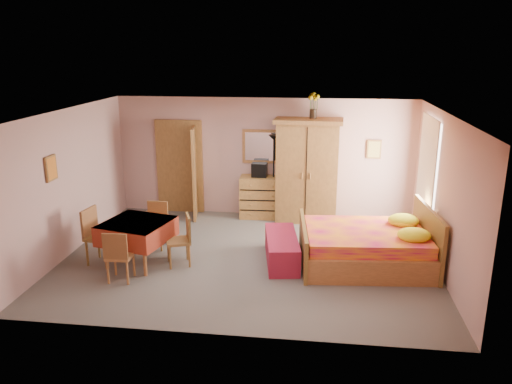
# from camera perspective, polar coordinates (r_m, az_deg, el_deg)

# --- Properties ---
(floor) EXTENTS (6.50, 6.50, 0.00)m
(floor) POSITION_cam_1_polar(r_m,az_deg,el_deg) (9.01, -0.88, -7.55)
(floor) COLOR slate
(floor) RESTS_ON ground
(ceiling) EXTENTS (6.50, 6.50, 0.00)m
(ceiling) POSITION_cam_1_polar(r_m,az_deg,el_deg) (8.31, -0.96, 9.09)
(ceiling) COLOR brown
(ceiling) RESTS_ON wall_back
(wall_back) EXTENTS (6.50, 0.10, 2.60)m
(wall_back) POSITION_cam_1_polar(r_m,az_deg,el_deg) (10.97, 0.92, 3.96)
(wall_back) COLOR tan
(wall_back) RESTS_ON floor
(wall_front) EXTENTS (6.50, 0.10, 2.60)m
(wall_front) POSITION_cam_1_polar(r_m,az_deg,el_deg) (6.23, -4.17, -5.79)
(wall_front) COLOR tan
(wall_front) RESTS_ON floor
(wall_left) EXTENTS (0.10, 5.00, 2.60)m
(wall_left) POSITION_cam_1_polar(r_m,az_deg,el_deg) (9.57, -20.57, 1.07)
(wall_left) COLOR tan
(wall_left) RESTS_ON floor
(wall_right) EXTENTS (0.10, 5.00, 2.60)m
(wall_right) POSITION_cam_1_polar(r_m,az_deg,el_deg) (8.74, 20.69, -0.33)
(wall_right) COLOR tan
(wall_right) RESTS_ON floor
(doorway) EXTENTS (1.06, 0.12, 2.15)m
(doorway) POSITION_cam_1_polar(r_m,az_deg,el_deg) (11.37, -8.67, 2.78)
(doorway) COLOR #9E6B35
(doorway) RESTS_ON floor
(window) EXTENTS (0.08, 1.40, 1.95)m
(window) POSITION_cam_1_polar(r_m,az_deg,el_deg) (9.82, 19.02, 2.50)
(window) COLOR white
(window) RESTS_ON wall_right
(picture_left) EXTENTS (0.04, 0.32, 0.42)m
(picture_left) POSITION_cam_1_polar(r_m,az_deg,el_deg) (8.95, -22.39, 2.53)
(picture_left) COLOR orange
(picture_left) RESTS_ON wall_left
(picture_back) EXTENTS (0.30, 0.04, 0.40)m
(picture_back) POSITION_cam_1_polar(r_m,az_deg,el_deg) (10.90, 13.34, 4.78)
(picture_back) COLOR #D8BF59
(picture_back) RESTS_ON wall_back
(chest_of_drawers) EXTENTS (0.99, 0.52, 0.92)m
(chest_of_drawers) POSITION_cam_1_polar(r_m,az_deg,el_deg) (10.97, 0.75, -0.58)
(chest_of_drawers) COLOR #AF7C3B
(chest_of_drawers) RESTS_ON floor
(wall_mirror) EXTENTS (0.94, 0.06, 0.74)m
(wall_mirror) POSITION_cam_1_polar(r_m,az_deg,el_deg) (10.91, 0.89, 5.23)
(wall_mirror) COLOR silver
(wall_mirror) RESTS_ON wall_back
(stereo) EXTENTS (0.33, 0.25, 0.30)m
(stereo) POSITION_cam_1_polar(r_m,az_deg,el_deg) (10.82, 0.39, 2.54)
(stereo) COLOR black
(stereo) RESTS_ON chest_of_drawers
(floor_lamp) EXTENTS (0.27, 0.27, 1.84)m
(floor_lamp) POSITION_cam_1_polar(r_m,az_deg,el_deg) (10.84, 2.01, 1.73)
(floor_lamp) COLOR black
(floor_lamp) RESTS_ON floor
(wardrobe) EXTENTS (1.44, 0.79, 2.21)m
(wardrobe) POSITION_cam_1_polar(r_m,az_deg,el_deg) (10.65, 5.88, 2.43)
(wardrobe) COLOR olive
(wardrobe) RESTS_ON floor
(sunflower_vase) EXTENTS (0.22, 0.22, 0.53)m
(sunflower_vase) POSITION_cam_1_polar(r_m,az_deg,el_deg) (10.46, 6.58, 9.80)
(sunflower_vase) COLOR gold
(sunflower_vase) RESTS_ON wardrobe
(bed) EXTENTS (2.36, 1.93, 1.02)m
(bed) POSITION_cam_1_polar(r_m,az_deg,el_deg) (8.78, 12.38, -4.98)
(bed) COLOR #BF1252
(bed) RESTS_ON floor
(bench) EXTENTS (0.73, 1.47, 0.47)m
(bench) POSITION_cam_1_polar(r_m,az_deg,el_deg) (8.80, 2.96, -6.51)
(bench) COLOR maroon
(bench) RESTS_ON floor
(dining_table) EXTENTS (1.27, 1.27, 0.77)m
(dining_table) POSITION_cam_1_polar(r_m,az_deg,el_deg) (8.89, -13.36, -5.65)
(dining_table) COLOR maroon
(dining_table) RESTS_ON floor
(chair_south) EXTENTS (0.41, 0.41, 0.86)m
(chair_south) POSITION_cam_1_polar(r_m,az_deg,el_deg) (8.33, -15.27, -6.97)
(chair_south) COLOR #A96B39
(chair_south) RESTS_ON floor
(chair_north) EXTENTS (0.40, 0.40, 0.86)m
(chair_north) POSITION_cam_1_polar(r_m,az_deg,el_deg) (9.49, -11.44, -3.82)
(chair_north) COLOR #AA7739
(chair_north) RESTS_ON floor
(chair_west) EXTENTS (0.51, 0.51, 0.98)m
(chair_west) POSITION_cam_1_polar(r_m,az_deg,el_deg) (9.05, -17.31, -4.86)
(chair_west) COLOR olive
(chair_west) RESTS_ON floor
(chair_east) EXTENTS (0.52, 0.52, 0.89)m
(chair_east) POSITION_cam_1_polar(r_m,az_deg,el_deg) (8.70, -8.88, -5.49)
(chair_east) COLOR olive
(chair_east) RESTS_ON floor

